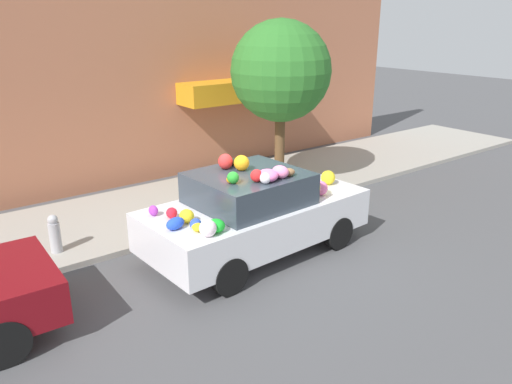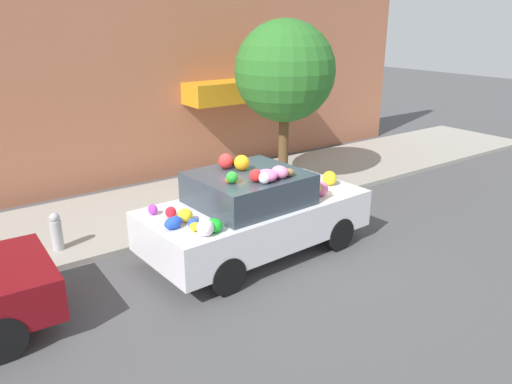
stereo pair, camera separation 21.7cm
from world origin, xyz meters
TOP-DOWN VIEW (x-y plane):
  - ground_plane at (0.00, 0.00)m, footprint 60.00×60.00m
  - sidewalk_curb at (0.00, 2.70)m, footprint 24.00×3.20m
  - building_facade at (0.15, 4.92)m, footprint 18.00×1.20m
  - street_tree at (2.55, 2.21)m, footprint 2.32×2.32m
  - fire_hydrant at (-2.95, 1.75)m, footprint 0.20×0.20m
  - art_car at (-0.03, -0.22)m, footprint 4.13×2.06m

SIDE VIEW (x-z plane):
  - ground_plane at x=0.00m, z-range 0.00..0.00m
  - sidewalk_curb at x=0.00m, z-range 0.00..0.11m
  - fire_hydrant at x=-2.95m, z-range 0.11..0.81m
  - art_car at x=-0.03m, z-range -0.10..1.70m
  - street_tree at x=2.55m, z-range 0.90..4.82m
  - building_facade at x=0.15m, z-range -0.04..6.01m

